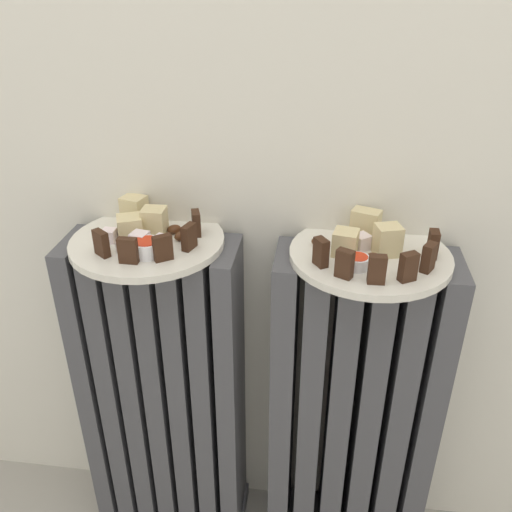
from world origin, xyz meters
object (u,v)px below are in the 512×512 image
object	(u,v)px
plate_left	(148,242)
plate_right	(370,255)
fork	(394,249)
radiator_left	(164,398)
jam_bowl_left	(147,247)
radiator_right	(351,416)
jam_bowl_right	(357,262)

from	to	relation	value
plate_left	plate_right	world-z (taller)	same
plate_left	fork	distance (m)	0.40
radiator_left	jam_bowl_left	size ratio (longest dim) A/B	14.51
fork	radiator_right	bearing A→B (deg)	-161.02
plate_left	plate_right	xyz separation A→B (m)	(0.36, 0.00, 0.00)
radiator_right	plate_left	size ratio (longest dim) A/B	2.62
radiator_right	fork	world-z (taller)	fork
radiator_left	jam_bowl_right	distance (m)	0.50
radiator_left	plate_left	distance (m)	0.34
radiator_right	jam_bowl_left	xyz separation A→B (m)	(-0.34, -0.05, 0.36)
plate_right	jam_bowl_left	size ratio (longest dim) A/B	5.53
plate_right	fork	world-z (taller)	fork
jam_bowl_right	fork	xyz separation A→B (m)	(0.06, 0.07, -0.01)
plate_left	plate_right	size ratio (longest dim) A/B	1.00
radiator_left	jam_bowl_right	xyz separation A→B (m)	(0.34, -0.05, 0.36)
jam_bowl_left	plate_right	bearing A→B (deg)	9.02
radiator_right	fork	size ratio (longest dim) A/B	7.04
plate_left	jam_bowl_right	xyz separation A→B (m)	(0.34, -0.05, 0.02)
plate_right	plate_left	bearing A→B (deg)	180.00
plate_left	radiator_left	bearing A→B (deg)	63.43
radiator_left	plate_right	distance (m)	0.50
plate_right	radiator_right	bearing A→B (deg)	0.00
radiator_left	jam_bowl_left	world-z (taller)	jam_bowl_left
jam_bowl_left	jam_bowl_right	xyz separation A→B (m)	(0.32, 0.00, -0.00)
plate_left	jam_bowl_right	world-z (taller)	jam_bowl_right
jam_bowl_right	fork	distance (m)	0.09
plate_right	jam_bowl_right	size ratio (longest dim) A/B	6.99
radiator_right	plate_right	xyz separation A→B (m)	(-0.00, 0.00, 0.34)
plate_right	jam_bowl_right	xyz separation A→B (m)	(-0.02, -0.05, 0.02)
radiator_left	fork	world-z (taller)	fork
radiator_right	jam_bowl_right	world-z (taller)	jam_bowl_right
radiator_right	jam_bowl_right	size ratio (longest dim) A/B	18.34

